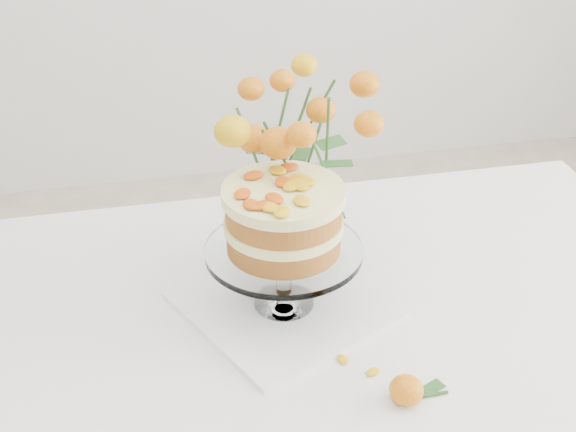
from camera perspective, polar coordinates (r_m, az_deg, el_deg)
The scene contains 8 objects.
table at distance 1.53m, azimuth 3.12°, elevation -9.04°, with size 1.43×0.93×0.76m.
napkin at distance 1.48m, azimuth -0.30°, elevation -6.38°, with size 0.33×0.33×0.01m, color white.
cake_stand at distance 1.38m, azimuth -0.32°, elevation -0.67°, with size 0.28×0.28×0.25m.
rose_vase at distance 1.47m, azimuth 0.30°, elevation 5.02°, with size 0.35×0.35×0.44m.
loose_rose_far at distance 1.30m, azimuth 8.43°, elevation -12.14°, with size 0.10×0.06×0.05m.
stray_petal_a at distance 1.38m, azimuth -0.58°, elevation -9.68°, with size 0.03×0.02×0.00m, color #EDAD0E.
stray_petal_b at distance 1.37m, azimuth 3.92°, elevation -10.15°, with size 0.03×0.02×0.00m, color #EDAD0E.
stray_petal_c at distance 1.35m, azimuth 6.04°, elevation -10.97°, with size 0.03×0.02×0.00m, color #EDAD0E.
Camera 1 is at (-0.33, -1.13, 1.66)m, focal length 50.00 mm.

